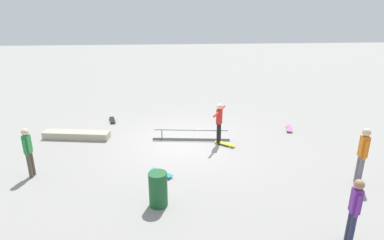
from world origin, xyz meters
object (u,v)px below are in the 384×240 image
skater_main (219,121)px  loose_skateboard_pink (289,128)px  loose_skateboard_black (112,120)px  bystander_purple_shirt (354,208)px  skate_ledge (77,135)px  trash_bin (158,189)px  bystander_orange_shirt (363,153)px  bystander_green_shirt (28,150)px  skateboard_main (225,143)px  grind_rail (191,135)px  loose_skateboard_teal (162,173)px

skater_main → loose_skateboard_pink: 3.48m
loose_skateboard_black → bystander_purple_shirt: bearing=-156.3°
skate_ledge → trash_bin: trash_bin is taller
skater_main → bystander_orange_shirt: size_ratio=0.90×
bystander_green_shirt → trash_bin: bearing=-109.1°
skateboard_main → loose_skateboard_pink: 3.24m
skateboard_main → trash_bin: bearing=-85.1°
skate_ledge → skater_main: bearing=170.7°
skateboard_main → loose_skateboard_pink: (-2.94, -1.36, 0.00)m
grind_rail → bystander_green_shirt: bystander_green_shirt is taller
skate_ledge → loose_skateboard_black: skate_ledge is taller
skateboard_main → loose_skateboard_teal: bearing=-100.6°
bystander_purple_shirt → loose_skateboard_teal: size_ratio=2.20×
grind_rail → loose_skateboard_pink: (-4.17, -0.76, -0.11)m
loose_skateboard_teal → skater_main: bearing=-91.0°
grind_rail → skateboard_main: bearing=159.7°
skater_main → loose_skateboard_black: size_ratio=1.91×
skate_ledge → loose_skateboard_pink: bearing=-178.1°
skate_ledge → trash_bin: bearing=125.1°
skate_ledge → skater_main: size_ratio=1.64×
skateboard_main → loose_skateboard_black: (4.60, -2.93, 0.00)m
loose_skateboard_teal → trash_bin: bearing=130.6°
skater_main → trash_bin: 4.41m
skateboard_main → loose_skateboard_teal: 3.10m
bystander_green_shirt → loose_skateboard_teal: bystander_green_shirt is taller
bystander_purple_shirt → loose_skateboard_pink: bearing=-179.2°
bystander_green_shirt → skateboard_main: bearing=-68.0°
bystander_green_shirt → trash_bin: 4.32m
skater_main → loose_skateboard_black: (4.38, -2.75, -0.84)m
skate_ledge → loose_skateboard_pink: 8.63m
bystander_purple_shirt → trash_bin: bearing=-102.4°
bystander_orange_shirt → loose_skateboard_pink: bystander_orange_shirt is taller
grind_rail → skater_main: 1.31m
skate_ledge → loose_skateboard_pink: skate_ledge is taller
skater_main → trash_bin: skater_main is taller
skateboard_main → loose_skateboard_pink: size_ratio=0.92×
trash_bin → bystander_orange_shirt: bearing=-173.3°
grind_rail → bystander_green_shirt: bearing=31.8°
grind_rail → loose_skateboard_pink: size_ratio=3.64×
skateboard_main → bystander_orange_shirt: bearing=-2.7°
loose_skateboard_teal → trash_bin: 1.64m
skate_ledge → grind_rail: bearing=174.0°
skater_main → bystander_orange_shirt: bystander_orange_shirt is taller
grind_rail → loose_skateboard_teal: (1.10, 2.65, -0.11)m
loose_skateboard_teal → loose_skateboard_pink: bearing=-104.7°
loose_skateboard_teal → grind_rail: bearing=-70.1°
bystander_green_shirt → loose_skateboard_black: size_ratio=1.90×
bystander_purple_shirt → loose_skateboard_pink: (-1.08, -6.74, -0.83)m
skateboard_main → trash_bin: (2.37, 3.64, 0.40)m
bystander_orange_shirt → loose_skateboard_teal: bearing=-89.9°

